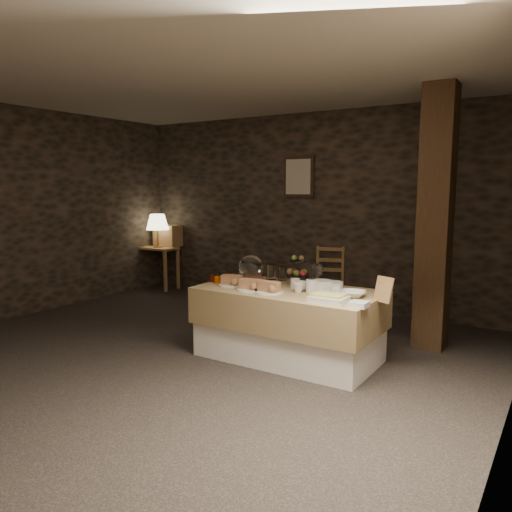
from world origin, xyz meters
The scene contains 28 objects.
ground_plane centered at (0.00, 0.00, 0.00)m, with size 5.50×5.00×0.01m, color black.
room_shell centered at (0.00, 0.00, 1.56)m, with size 5.52×5.02×2.60m.
buffet_table centered at (0.85, 0.40, 0.39)m, with size 1.69×0.90×0.67m.
console_table centered at (-2.50, 2.17, 0.53)m, with size 0.62×0.35×0.66m.
table_lamp centered at (-2.45, 2.12, 1.06)m, with size 0.35×0.35×0.53m.
wine_rack centered at (-2.45, 2.35, 0.83)m, with size 0.42×0.26×0.34m, color brown.
chair centered at (0.40, 2.34, 0.37)m, with size 0.49×0.47×0.65m.
timber_column centered at (1.90, 1.47, 1.30)m, with size 0.30×0.30×2.60m, color black.
framed_picture centered at (-0.15, 2.47, 1.75)m, with size 0.45×0.04×0.55m.
plate_stack_a centered at (1.15, 0.49, 0.72)m, with size 0.19×0.19×0.10m, color silver.
plate_stack_b centered at (1.22, 0.55, 0.71)m, with size 0.20×0.20×0.09m, color silver.
cutlery_holder centered at (1.09, 0.37, 0.73)m, with size 0.10×0.10×0.12m, color silver.
cup_a centered at (0.97, 0.40, 0.71)m, with size 0.11×0.11×0.09m, color silver.
cup_b centered at (0.99, 0.31, 0.71)m, with size 0.10×0.10×0.09m, color silver.
mug_c centered at (0.88, 0.46, 0.72)m, with size 0.09×0.09×0.10m, color silver.
mug_d centered at (1.34, 0.36, 0.72)m, with size 0.08×0.08×0.09m, color silver.
bowl centered at (1.48, 0.41, 0.70)m, with size 0.22×0.22×0.05m, color silver.
cake_dome centered at (0.26, 0.65, 0.77)m, with size 0.26×0.26×0.26m.
fruit_stand centered at (0.80, 0.65, 0.80)m, with size 0.23×0.23×0.32m.
bread_platter_left centered at (0.30, 0.24, 0.71)m, with size 0.26×0.26×0.11m.
bread_platter_center centered at (0.57, 0.17, 0.71)m, with size 0.26×0.26×0.11m.
bread_platter_right centered at (0.77, 0.16, 0.71)m, with size 0.26×0.26×0.11m.
jam_jars centered at (0.08, 0.37, 0.71)m, with size 0.18×0.26×0.07m.
tart_dish centered at (1.38, 0.12, 0.70)m, with size 0.30×0.22×0.07m.
square_dish centered at (1.65, 0.09, 0.69)m, with size 0.14×0.14×0.04m, color silver.
menu_frame centered at (1.74, 0.44, 0.76)m, with size 0.17×0.02×0.22m, color brown.
storage_jar_a centered at (0.45, 0.73, 0.75)m, with size 0.10×0.10×0.16m, color white.
storage_jar_b centered at (0.57, 0.76, 0.74)m, with size 0.09×0.09×0.14m, color white.
Camera 1 is at (3.05, -3.62, 1.63)m, focal length 35.00 mm.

